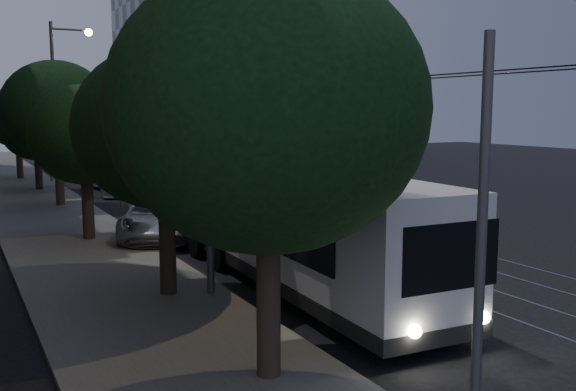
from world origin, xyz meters
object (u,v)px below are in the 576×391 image
(car_white_d, at_px, (86,168))
(streetlamp_near, at_px, (223,46))
(streetlamp_far, at_px, (61,92))
(car_white_b, at_px, (118,183))
(pickup_silver, at_px, (160,217))
(car_white_a, at_px, (152,200))
(car_white_c, at_px, (106,177))
(trolleybus, at_px, (294,224))

(car_white_d, bearing_deg, streetlamp_near, -96.63)
(car_white_d, relative_size, streetlamp_far, 0.45)
(car_white_b, distance_m, streetlamp_far, 6.26)
(car_white_d, bearing_deg, pickup_silver, -96.29)
(pickup_silver, xyz_separation_m, car_white_b, (1.60, 13.73, -0.17))
(car_white_a, bearing_deg, streetlamp_near, -91.95)
(car_white_a, height_order, car_white_c, car_white_c)
(trolleybus, height_order, car_white_d, trolleybus)
(streetlamp_near, bearing_deg, car_white_d, 85.80)
(car_white_a, bearing_deg, car_white_d, 95.90)
(car_white_b, relative_size, car_white_d, 1.05)
(car_white_b, distance_m, car_white_d, 9.99)
(trolleybus, height_order, car_white_a, trolleybus)
(trolleybus, xyz_separation_m, pickup_silver, (-1.40, 8.40, -0.94))
(pickup_silver, relative_size, streetlamp_near, 0.55)
(car_white_c, bearing_deg, car_white_b, -99.75)
(car_white_a, height_order, car_white_d, car_white_d)
(pickup_silver, height_order, car_white_b, pickup_silver)
(car_white_c, bearing_deg, car_white_d, 80.25)
(car_white_a, distance_m, streetlamp_near, 15.83)
(trolleybus, bearing_deg, car_white_c, 91.64)
(streetlamp_near, bearing_deg, pickup_silver, 84.85)
(pickup_silver, bearing_deg, streetlamp_near, -74.27)
(car_white_a, xyz_separation_m, streetlamp_near, (-2.17, -14.51, 5.95))
(streetlamp_far, bearing_deg, trolleybus, -84.08)
(car_white_b, bearing_deg, streetlamp_near, -85.85)
(car_white_b, bearing_deg, pickup_silver, -86.42)
(car_white_c, distance_m, car_white_d, 6.66)
(pickup_silver, height_order, streetlamp_far, streetlamp_far)
(trolleybus, relative_size, car_white_d, 2.92)
(car_white_a, bearing_deg, pickup_silver, -96.59)
(trolleybus, xyz_separation_m, car_white_d, (0.20, 32.12, -1.02))
(streetlamp_near, bearing_deg, streetlamp_far, 90.76)
(car_white_b, bearing_deg, car_white_c, 100.22)
(trolleybus, bearing_deg, streetlamp_near, -174.95)
(pickup_silver, bearing_deg, car_white_b, 104.24)
(car_white_c, xyz_separation_m, car_white_d, (0.00, 6.66, 0.01))
(trolleybus, distance_m, pickup_silver, 8.57)
(pickup_silver, relative_size, car_white_c, 1.33)
(car_white_b, relative_size, streetlamp_near, 0.42)
(car_white_b, xyz_separation_m, car_white_c, (0.00, 3.33, 0.07))
(pickup_silver, height_order, streetlamp_near, streetlamp_near)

